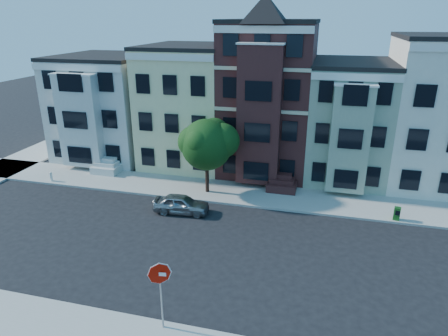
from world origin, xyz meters
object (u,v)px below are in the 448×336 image
(fire_hydrant, at_px, (51,177))
(stop_sign, at_px, (161,292))
(parked_car, at_px, (181,204))
(newspaper_box, at_px, (397,214))
(street_tree, at_px, (207,148))

(fire_hydrant, bearing_deg, stop_sign, -40.66)
(parked_car, bearing_deg, newspaper_box, -85.31)
(stop_sign, bearing_deg, parked_car, 97.92)
(parked_car, relative_size, newspaper_box, 4.35)
(fire_hydrant, bearing_deg, parked_car, -11.18)
(newspaper_box, relative_size, fire_hydrant, 1.46)
(parked_car, distance_m, newspaper_box, 14.11)
(newspaper_box, xyz_separation_m, stop_sign, (-10.93, -12.69, 1.36))
(street_tree, xyz_separation_m, fire_hydrant, (-12.68, -1.13, -3.13))
(street_tree, height_order, stop_sign, street_tree)
(fire_hydrant, bearing_deg, newspaper_box, -0.23)
(newspaper_box, height_order, stop_sign, stop_sign)
(street_tree, xyz_separation_m, parked_car, (-0.79, -3.48, -2.94))
(newspaper_box, relative_size, stop_sign, 0.24)
(parked_car, distance_m, fire_hydrant, 12.12)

